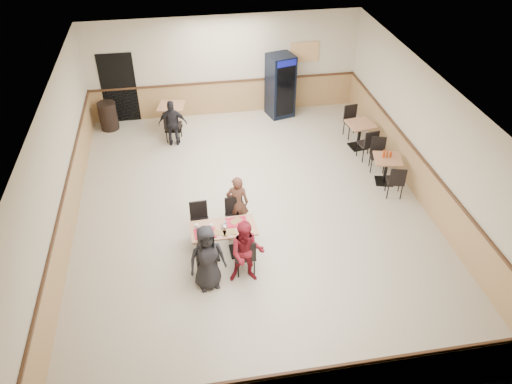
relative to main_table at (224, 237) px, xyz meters
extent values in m
plane|color=beige|center=(0.80, 1.31, -0.47)|extent=(10.00, 10.00, 0.00)
plane|color=silver|center=(0.80, 1.31, 2.53)|extent=(10.00, 10.00, 0.00)
plane|color=beige|center=(0.80, 6.31, 1.03)|extent=(8.00, 0.00, 8.00)
plane|color=beige|center=(0.80, -3.69, 1.03)|extent=(8.00, 0.00, 8.00)
plane|color=beige|center=(-3.20, 1.31, 1.03)|extent=(0.00, 10.00, 10.00)
plane|color=beige|center=(4.80, 1.31, 1.03)|extent=(0.00, 10.00, 10.00)
cube|color=tan|center=(0.80, 6.30, 0.03)|extent=(7.98, 0.03, 1.00)
cube|color=tan|center=(4.78, 1.31, 0.03)|extent=(0.03, 9.98, 1.00)
cube|color=#472B19|center=(0.80, 6.28, 0.56)|extent=(7.98, 0.04, 0.06)
cube|color=black|center=(-2.30, 6.29, 0.58)|extent=(1.00, 0.02, 2.10)
cube|color=orange|center=(3.20, 6.28, 1.33)|extent=(0.85, 0.02, 0.60)
cube|color=black|center=(-0.33, -0.01, -0.45)|extent=(0.44, 0.44, 0.04)
cylinder|color=black|center=(-0.33, -0.01, -0.11)|extent=(0.08, 0.08, 0.64)
cube|color=tan|center=(-0.33, -0.01, 0.22)|extent=(0.68, 0.68, 0.04)
cube|color=black|center=(0.33, 0.01, -0.45)|extent=(0.44, 0.44, 0.04)
cylinder|color=black|center=(0.33, 0.01, -0.11)|extent=(0.08, 0.08, 0.64)
cube|color=tan|center=(0.33, 0.01, 0.22)|extent=(0.68, 0.68, 0.04)
imported|color=black|center=(-0.40, -0.81, 0.24)|extent=(0.77, 0.57, 1.42)
imported|color=maroon|center=(0.35, -0.79, 0.23)|extent=(0.74, 0.61, 1.40)
imported|color=brown|center=(0.40, 0.81, 0.20)|extent=(0.53, 0.39, 1.33)
imported|color=black|center=(-0.85, 4.64, 0.19)|extent=(0.80, 0.39, 1.32)
cube|color=#B90C29|center=(-0.37, -0.12, 0.25)|extent=(0.43, 0.32, 0.02)
cube|color=#B90C29|center=(0.28, 0.12, 0.25)|extent=(0.43, 0.32, 0.02)
cylinder|color=white|center=(-0.09, -0.17, 0.24)|extent=(0.22, 0.22, 0.01)
cube|color=#C3784B|center=(-0.09, -0.17, 0.25)|extent=(0.27, 0.21, 0.02)
cylinder|color=white|center=(-0.42, -0.13, 0.24)|extent=(0.22, 0.22, 0.01)
cube|color=#C3784B|center=(-0.42, -0.13, 0.25)|extent=(0.29, 0.24, 0.02)
cylinder|color=white|center=(0.43, -0.08, 0.24)|extent=(0.22, 0.22, 0.01)
cube|color=#C3784B|center=(0.43, -0.08, 0.25)|extent=(0.29, 0.24, 0.02)
cylinder|color=white|center=(0.28, 0.15, 0.24)|extent=(0.22, 0.22, 0.01)
cube|color=#C3784B|center=(0.28, 0.15, 0.25)|extent=(0.29, 0.27, 0.02)
cylinder|color=white|center=(0.10, -0.19, 0.24)|extent=(0.22, 0.22, 0.01)
cube|color=#C3784B|center=(0.10, -0.19, 0.25)|extent=(0.26, 0.19, 0.02)
cylinder|color=silver|center=(-0.46, -0.25, 0.28)|extent=(0.08, 0.08, 0.09)
cylinder|color=silver|center=(-0.24, 0.04, 0.28)|extent=(0.08, 0.08, 0.09)
cylinder|color=silver|center=(-0.52, 0.08, 0.28)|extent=(0.08, 0.08, 0.09)
cylinder|color=#A0A6B3|center=(0.05, 0.05, 0.30)|extent=(0.07, 0.07, 0.12)
ellipsoid|color=silver|center=(0.02, -0.02, 0.29)|extent=(0.14, 0.14, 0.10)
cube|color=black|center=(4.24, 1.92, -0.45)|extent=(0.51, 0.51, 0.04)
cylinder|color=black|center=(4.24, 1.92, -0.11)|extent=(0.08, 0.08, 0.64)
cube|color=tan|center=(4.24, 1.92, 0.21)|extent=(0.79, 0.79, 0.04)
cube|color=black|center=(4.15, 3.64, -0.45)|extent=(0.50, 0.50, 0.04)
cylinder|color=black|center=(4.15, 3.64, -0.10)|extent=(0.09, 0.09, 0.67)
cube|color=tan|center=(4.15, 3.64, 0.25)|extent=(0.77, 0.77, 0.04)
cylinder|color=#C7390E|center=(4.14, 1.97, 0.33)|extent=(0.06, 0.06, 0.20)
cylinder|color=#B74718|center=(4.23, 1.97, 0.32)|extent=(0.06, 0.06, 0.17)
cylinder|color=#C7390E|center=(4.32, 1.97, 0.30)|extent=(0.05, 0.05, 0.14)
cube|color=black|center=(-0.85, 5.51, -0.45)|extent=(0.55, 0.55, 0.04)
cylinder|color=black|center=(-0.85, 5.51, -0.08)|extent=(0.09, 0.09, 0.70)
cube|color=tan|center=(-0.85, 5.51, 0.28)|extent=(0.85, 0.85, 0.04)
cube|color=black|center=(2.40, 5.91, 0.48)|extent=(0.87, 0.86, 1.89)
cube|color=black|center=(2.50, 5.57, 0.43)|extent=(0.56, 0.16, 1.49)
cube|color=#0D118F|center=(2.50, 5.56, 1.30)|extent=(0.58, 0.17, 0.18)
cylinder|color=black|center=(-2.69, 5.86, -0.06)|extent=(0.52, 0.52, 0.82)
camera|label=1|loc=(-0.63, -7.62, 6.73)|focal=35.00mm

